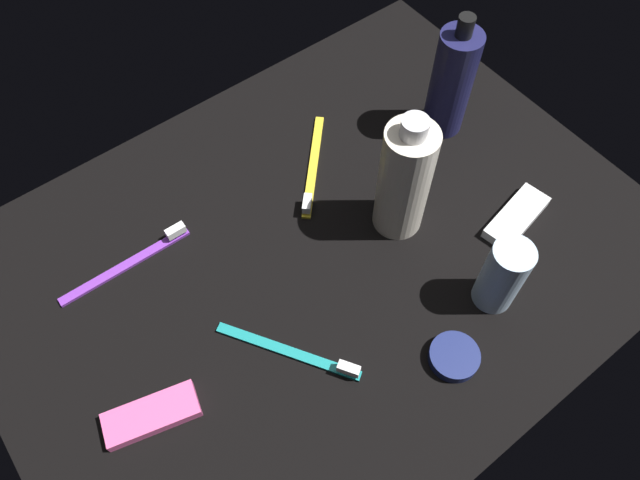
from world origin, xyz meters
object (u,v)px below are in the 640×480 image
(lotion_bottle, at_px, (451,82))
(bodywash_bottle, at_px, (404,180))
(deodorant_stick, at_px, (502,276))
(toothbrush_teal, at_px, (297,353))
(snack_bar_white, at_px, (516,217))
(toothbrush_yellow, at_px, (312,170))
(cream_tin_left, at_px, (454,357))
(toothbrush_purple, at_px, (133,259))
(snack_bar_pink, at_px, (152,415))

(lotion_bottle, bearing_deg, bodywash_bottle, 28.25)
(deodorant_stick, relative_size, toothbrush_teal, 0.69)
(lotion_bottle, relative_size, snack_bar_white, 1.83)
(toothbrush_yellow, bearing_deg, deodorant_stick, 101.85)
(bodywash_bottle, distance_m, cream_tin_left, 0.22)
(snack_bar_white, bearing_deg, toothbrush_purple, -40.82)
(deodorant_stick, relative_size, toothbrush_yellow, 0.78)
(lotion_bottle, xyz_separation_m, toothbrush_yellow, (0.21, -0.04, -0.08))
(deodorant_stick, bearing_deg, snack_bar_pink, -16.80)
(toothbrush_purple, bearing_deg, deodorant_stick, 136.53)
(cream_tin_left, bearing_deg, deodorant_stick, -162.25)
(bodywash_bottle, distance_m, snack_bar_white, 0.18)
(bodywash_bottle, height_order, snack_bar_white, bodywash_bottle)
(toothbrush_purple, bearing_deg, lotion_bottle, 172.05)
(lotion_bottle, relative_size, toothbrush_teal, 1.21)
(snack_bar_white, xyz_separation_m, cream_tin_left, (0.20, 0.09, 0.00))
(lotion_bottle, xyz_separation_m, deodorant_stick, (0.15, 0.25, -0.03))
(deodorant_stick, height_order, toothbrush_teal, deodorant_stick)
(toothbrush_yellow, height_order, cream_tin_left, toothbrush_yellow)
(deodorant_stick, height_order, toothbrush_yellow, deodorant_stick)
(toothbrush_teal, distance_m, cream_tin_left, 0.18)
(deodorant_stick, relative_size, snack_bar_pink, 1.05)
(bodywash_bottle, relative_size, snack_bar_white, 1.85)
(toothbrush_teal, height_order, snack_bar_white, toothbrush_teal)
(toothbrush_yellow, xyz_separation_m, cream_tin_left, (0.03, 0.32, 0.00))
(lotion_bottle, distance_m, bodywash_bottle, 0.19)
(toothbrush_purple, xyz_separation_m, snack_bar_pink, (0.08, 0.19, 0.00))
(lotion_bottle, height_order, toothbrush_yellow, lotion_bottle)
(snack_bar_pink, bearing_deg, bodywash_bottle, -160.09)
(bodywash_bottle, relative_size, snack_bar_pink, 1.85)
(deodorant_stick, bearing_deg, cream_tin_left, 17.75)
(deodorant_stick, height_order, snack_bar_pink, deodorant_stick)
(deodorant_stick, bearing_deg, bodywash_bottle, -83.25)
(bodywash_bottle, xyz_separation_m, snack_bar_white, (-0.13, 0.10, -0.08))
(lotion_bottle, xyz_separation_m, snack_bar_white, (0.04, 0.19, -0.08))
(deodorant_stick, height_order, cream_tin_left, deodorant_stick)
(lotion_bottle, xyz_separation_m, cream_tin_left, (0.24, 0.28, -0.08))
(bodywash_bottle, relative_size, toothbrush_teal, 1.22)
(deodorant_stick, bearing_deg, toothbrush_teal, -19.53)
(toothbrush_teal, bearing_deg, bodywash_bottle, -161.51)
(toothbrush_teal, bearing_deg, snack_bar_white, 176.04)
(toothbrush_yellow, bearing_deg, toothbrush_purple, -4.95)
(toothbrush_teal, bearing_deg, deodorant_stick, 160.47)
(deodorant_stick, xyz_separation_m, toothbrush_purple, (0.33, -0.31, -0.05))
(bodywash_bottle, bearing_deg, toothbrush_yellow, -72.30)
(deodorant_stick, xyz_separation_m, toothbrush_yellow, (0.06, -0.29, -0.05))
(deodorant_stick, bearing_deg, lotion_bottle, -120.72)
(toothbrush_purple, xyz_separation_m, snack_bar_white, (-0.44, 0.25, 0.00))
(snack_bar_pink, xyz_separation_m, cream_tin_left, (-0.31, 0.15, 0.00))
(toothbrush_teal, height_order, cream_tin_left, toothbrush_teal)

